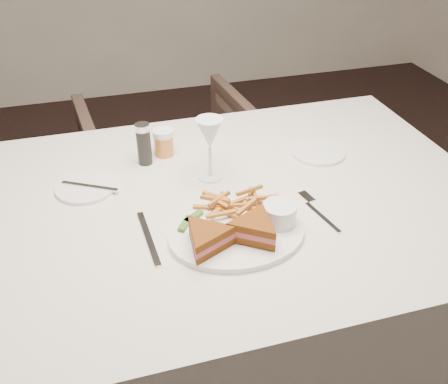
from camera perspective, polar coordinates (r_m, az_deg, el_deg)
The scene contains 4 objects.
ground at distance 1.84m, azimuth -3.19°, elevation -19.93°, with size 5.00×5.00×0.00m, color black.
table at distance 1.54m, azimuth -0.53°, elevation -12.19°, with size 1.43×0.96×0.75m, color silver.
chair_far at distance 2.17m, azimuth -5.81°, elevation 2.53°, with size 0.69×0.65×0.71m, color #412F28.
table_setting at distance 1.22m, azimuth -0.04°, elevation -0.90°, with size 0.83×0.61×0.18m.
Camera 1 is at (-0.20, -1.06, 1.49)m, focal length 40.00 mm.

